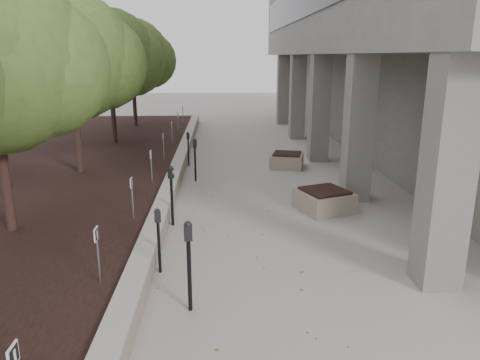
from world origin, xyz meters
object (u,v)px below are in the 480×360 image
object	(u,v)px
parking_meter_4	(195,160)
planter_back	(287,160)
crabapple_tree_4	(111,77)
planter_front	(324,200)
parking_meter_2	(189,267)
crabapple_tree_3	(73,84)
parking_meter_3	(172,196)
crabapple_tree_5	(133,72)
parking_meter_5	(188,149)
parking_meter_1	(159,241)

from	to	relation	value
parking_meter_4	planter_back	size ratio (longest dim) A/B	1.23
crabapple_tree_4	planter_front	bearing A→B (deg)	-48.13
parking_meter_2	crabapple_tree_3	bearing A→B (deg)	110.73
parking_meter_3	planter_back	size ratio (longest dim) A/B	1.29
crabapple_tree_5	parking_meter_2	xyz separation A→B (m)	(3.90, -17.70, -2.36)
parking_meter_5	planter_back	xyz separation A→B (m)	(3.60, -0.39, -0.37)
crabapple_tree_3	planter_front	bearing A→B (deg)	-22.47
crabapple_tree_3	crabapple_tree_5	xyz separation A→B (m)	(0.00, 10.00, 0.00)
parking_meter_5	planter_back	bearing A→B (deg)	-15.61
crabapple_tree_3	parking_meter_1	distance (m)	7.55
parking_meter_4	planter_back	bearing A→B (deg)	18.05
parking_meter_2	planter_front	xyz separation A→B (m)	(3.23, 4.76, -0.47)
parking_meter_4	planter_front	xyz separation A→B (m)	(3.52, -3.08, -0.42)
crabapple_tree_5	parking_meter_1	world-z (taller)	crabapple_tree_5
parking_meter_4	crabapple_tree_3	bearing A→B (deg)	171.38
parking_meter_3	planter_back	bearing A→B (deg)	79.52
crabapple_tree_3	parking_meter_2	world-z (taller)	crabapple_tree_3
parking_meter_4	planter_front	world-z (taller)	parking_meter_4
parking_meter_2	parking_meter_4	distance (m)	7.84
parking_meter_1	parking_meter_4	world-z (taller)	parking_meter_4
crabapple_tree_5	parking_meter_1	bearing A→B (deg)	-78.75
crabapple_tree_3	parking_meter_3	world-z (taller)	crabapple_tree_3
parking_meter_3	crabapple_tree_4	bearing A→B (deg)	131.58
parking_meter_3	parking_meter_1	bearing A→B (deg)	-68.57
crabapple_tree_4	parking_meter_4	world-z (taller)	crabapple_tree_4
crabapple_tree_4	parking_meter_4	size ratio (longest dim) A/B	3.85
parking_meter_1	parking_meter_2	bearing A→B (deg)	-83.81
parking_meter_1	parking_meter_3	world-z (taller)	parking_meter_3
parking_meter_1	parking_meter_4	size ratio (longest dim) A/B	0.90
parking_meter_3	planter_back	xyz separation A→B (m)	(3.60, 5.78, -0.47)
parking_meter_4	planter_back	xyz separation A→B (m)	(3.24, 1.78, -0.44)
parking_meter_2	parking_meter_4	bearing A→B (deg)	86.01
parking_meter_2	parking_meter_5	xyz separation A→B (m)	(-0.65, 10.01, -0.12)
parking_meter_3	parking_meter_5	size ratio (longest dim) A/B	1.16
crabapple_tree_5	planter_front	bearing A→B (deg)	-61.18
crabapple_tree_4	parking_meter_1	world-z (taller)	crabapple_tree_4
crabapple_tree_4	planter_front	xyz separation A→B (m)	(7.12, -7.95, -2.83)
parking_meter_3	planter_front	distance (m)	4.00
crabapple_tree_5	parking_meter_2	bearing A→B (deg)	-77.59
crabapple_tree_4	parking_meter_5	xyz separation A→B (m)	(3.25, -2.69, -2.49)
crabapple_tree_4	parking_meter_1	bearing A→B (deg)	-74.01
planter_back	crabapple_tree_5	bearing A→B (deg)	130.29
parking_meter_1	parking_meter_4	bearing A→B (deg)	67.59
parking_meter_4	crabapple_tree_5	bearing A→B (deg)	99.30
planter_front	planter_back	xyz separation A→B (m)	(-0.27, 4.87, -0.02)
planter_front	crabapple_tree_4	bearing A→B (deg)	131.87
crabapple_tree_4	parking_meter_3	xyz separation A→B (m)	(3.25, -8.86, -2.38)
parking_meter_1	parking_meter_3	bearing A→B (deg)	70.74
planter_front	planter_back	size ratio (longest dim) A/B	1.08
crabapple_tree_3	parking_meter_2	distance (m)	8.95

